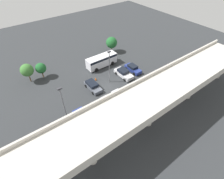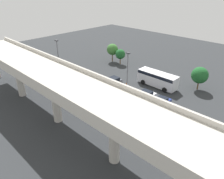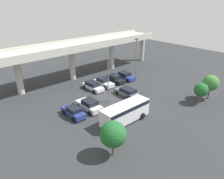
# 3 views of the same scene
# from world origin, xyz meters

# --- Properties ---
(ground_plane) EXTENTS (95.52, 95.52, 0.00)m
(ground_plane) POSITION_xyz_m (0.00, 0.00, 0.00)
(ground_plane) COLOR #2D3033
(highway_overpass) EXTENTS (45.75, 6.42, 7.92)m
(highway_overpass) POSITION_xyz_m (-0.00, 12.20, 6.43)
(highway_overpass) COLOR #BCB7AD
(highway_overpass) RESTS_ON ground_plane
(parked_car_0) EXTENTS (1.98, 4.42, 1.53)m
(parked_car_0) POSITION_xyz_m (-8.40, -1.07, 0.72)
(parked_car_0) COLOR navy
(parked_car_0) RESTS_ON ground_plane
(parked_car_1) EXTENTS (2.25, 4.89, 1.64)m
(parked_car_1) POSITION_xyz_m (-5.40, -0.91, 0.75)
(parked_car_1) COLOR silver
(parked_car_1) RESTS_ON ground_plane
(parked_car_2) EXTENTS (2.05, 4.84, 1.44)m
(parked_car_2) POSITION_xyz_m (-0.15, 5.02, 0.69)
(parked_car_2) COLOR silver
(parked_car_2) RESTS_ON ground_plane
(parked_car_3) EXTENTS (2.04, 4.45, 1.49)m
(parked_car_3) POSITION_xyz_m (2.62, 5.07, 0.70)
(parked_car_3) COLOR silver
(parked_car_3) RESTS_ON ground_plane
(parked_car_4) EXTENTS (2.14, 4.65, 1.42)m
(parked_car_4) POSITION_xyz_m (5.69, 5.12, 0.67)
(parked_car_4) COLOR black
(parked_car_4) RESTS_ON ground_plane
(parked_car_5) EXTENTS (2.22, 4.62, 1.47)m
(parked_car_5) POSITION_xyz_m (8.44, 4.85, 0.69)
(parked_car_5) COLOR navy
(parked_car_5) RESTS_ON ground_plane
(parked_car_6) EXTENTS (2.14, 4.59, 1.48)m
(parked_car_6) POSITION_xyz_m (2.65, -1.34, 0.72)
(parked_car_6) COLOR #515660
(parked_car_6) RESTS_ON ground_plane
(shuttle_bus) EXTENTS (7.71, 2.64, 2.74)m
(shuttle_bus) POSITION_xyz_m (-3.74, -7.30, 1.64)
(shuttle_bus) COLOR silver
(shuttle_bus) RESTS_ON ground_plane
(lamp_post_near_aisle) EXTENTS (0.70, 0.35, 7.55)m
(lamp_post_near_aisle) POSITION_xyz_m (-1.53, -1.08, 4.45)
(lamp_post_near_aisle) COLOR slate
(lamp_post_near_aisle) RESTS_ON ground_plane
(lamp_post_mid_lot) EXTENTS (0.70, 0.35, 8.39)m
(lamp_post_mid_lot) POSITION_xyz_m (11.02, 4.32, 4.89)
(lamp_post_mid_lot) COLOR slate
(lamp_post_mid_lot) RESTS_ON ground_plane
(tree_front_left) EXTENTS (3.00, 3.00, 4.32)m
(tree_front_left) POSITION_xyz_m (-9.84, -11.44, 2.81)
(tree_front_left) COLOR brown
(tree_front_left) RESTS_ON ground_plane
(tree_front_centre) EXTENTS (2.34, 2.34, 3.62)m
(tree_front_centre) POSITION_xyz_m (9.57, -11.54, 2.44)
(tree_front_centre) COLOR brown
(tree_front_centre) RESTS_ON ground_plane
(tree_front_right) EXTENTS (2.73, 2.73, 4.35)m
(tree_front_right) POSITION_xyz_m (12.35, -11.72, 2.97)
(tree_front_right) COLOR brown
(tree_front_right) RESTS_ON ground_plane
(traffic_cone) EXTENTS (0.44, 0.44, 0.70)m
(traffic_cone) POSITION_xyz_m (0.58, -3.42, 0.33)
(traffic_cone) COLOR black
(traffic_cone) RESTS_ON ground_plane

